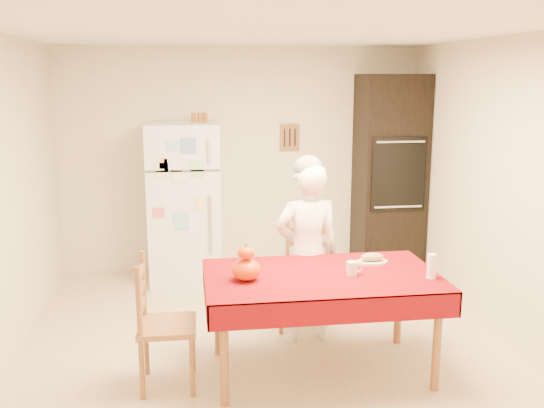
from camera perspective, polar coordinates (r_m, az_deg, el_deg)
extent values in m
plane|color=tan|center=(5.04, -0.38, -13.59)|extent=(4.50, 4.50, 0.00)
cube|color=beige|center=(6.85, -2.92, 4.15)|extent=(4.00, 0.02, 2.50)
cube|color=beige|center=(2.52, 6.56, -9.62)|extent=(4.00, 0.02, 2.50)
cube|color=beige|center=(5.29, 21.61, 1.04)|extent=(0.02, 4.50, 2.50)
cube|color=white|center=(4.56, -0.42, 16.04)|extent=(4.00, 4.50, 0.02)
cube|color=brown|center=(6.88, 1.67, 6.29)|extent=(0.22, 0.02, 0.30)
cube|color=white|center=(6.53, -8.28, 0.09)|extent=(0.75, 0.70, 1.70)
cube|color=silver|center=(6.07, -5.96, 5.01)|extent=(0.03, 0.03, 0.25)
cube|color=silver|center=(6.20, -5.81, -1.88)|extent=(0.03, 0.03, 0.60)
cube|color=black|center=(6.90, 10.96, 2.75)|extent=(0.70, 0.60, 2.20)
cube|color=black|center=(6.61, 11.85, 2.75)|extent=(0.59, 0.02, 0.80)
cylinder|color=brown|center=(4.15, -4.52, -14.11)|extent=(0.06, 0.06, 0.71)
cylinder|color=brown|center=(4.86, -5.11, -10.09)|extent=(0.06, 0.06, 0.71)
cylinder|color=brown|center=(4.47, 15.26, -12.50)|extent=(0.06, 0.06, 0.71)
cylinder|color=brown|center=(5.14, 11.82, -9.06)|extent=(0.06, 0.06, 0.71)
cube|color=brown|center=(4.46, 4.69, -6.99)|extent=(1.60, 0.90, 0.04)
cube|color=#5D0508|center=(4.45, 4.69, -6.67)|extent=(1.70, 1.00, 0.01)
cylinder|color=brown|center=(5.25, 0.86, -9.97)|extent=(0.04, 0.04, 0.43)
cylinder|color=brown|center=(5.56, 1.44, -8.69)|extent=(0.04, 0.04, 0.43)
cylinder|color=brown|center=(5.21, 4.83, -10.20)|extent=(0.04, 0.04, 0.43)
cylinder|color=brown|center=(5.52, 5.18, -8.89)|extent=(0.04, 0.04, 0.43)
cube|color=brown|center=(5.30, 3.10, -7.06)|extent=(0.53, 0.51, 0.04)
cube|color=brown|center=(5.39, 3.37, -3.96)|extent=(0.35, 0.14, 0.50)
cylinder|color=brown|center=(4.34, -7.52, -15.00)|extent=(0.04, 0.04, 0.43)
cylinder|color=brown|center=(4.36, -12.15, -15.04)|extent=(0.04, 0.04, 0.43)
cylinder|color=brown|center=(4.66, -7.47, -13.01)|extent=(0.04, 0.04, 0.43)
cylinder|color=brown|center=(4.68, -11.75, -13.06)|extent=(0.04, 0.04, 0.43)
cube|color=brown|center=(4.41, -9.83, -11.25)|extent=(0.41, 0.43, 0.04)
cube|color=brown|center=(4.33, -12.22, -8.22)|extent=(0.04, 0.36, 0.50)
imported|color=white|center=(4.98, 3.32, -4.68)|extent=(0.57, 0.39, 1.50)
cylinder|color=white|center=(4.44, 7.53, -6.02)|extent=(0.08, 0.08, 0.10)
ellipsoid|color=#E75105|center=(4.29, -2.44, -6.19)|extent=(0.21, 0.21, 0.15)
ellipsoid|color=#DF4205|center=(4.25, -2.46, -4.61)|extent=(0.12, 0.12, 0.09)
cylinder|color=white|center=(4.48, 14.80, -5.67)|extent=(0.07, 0.07, 0.18)
cylinder|color=silver|center=(4.75, 9.40, -5.40)|extent=(0.24, 0.24, 0.02)
ellipsoid|color=tan|center=(4.74, 9.42, -4.93)|extent=(0.18, 0.10, 0.06)
cylinder|color=#9A541C|center=(6.46, -7.40, 8.06)|extent=(0.05, 0.05, 0.10)
cylinder|color=brown|center=(6.46, -6.84, 8.08)|extent=(0.05, 0.05, 0.10)
cylinder|color=#934A1A|center=(6.46, -6.34, 8.09)|extent=(0.05, 0.05, 0.10)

